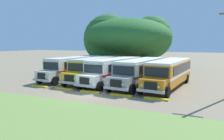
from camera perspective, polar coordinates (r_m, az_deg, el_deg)
The scene contains 13 objects.
ground_plane at distance 19.95m, azimuth -6.32°, elevation -6.19°, with size 220.00×220.00×0.00m, color #84755B.
foreground_grass_strip at distance 13.79m, azimuth -25.07°, elevation -12.79°, with size 80.00×11.09×0.01m, color olive.
parked_bus_slot_0 at distance 28.64m, azimuth -9.87°, elevation 0.92°, with size 3.22×10.92×2.82m.
parked_bus_slot_1 at distance 26.94m, azimuth -4.23°, elevation 0.64°, with size 2.79×10.85×2.82m.
parked_bus_slot_2 at distance 25.07m, azimuth 0.66°, elevation 0.19°, with size 3.55×10.97×2.82m.
parked_bus_slot_3 at distance 23.99m, azimuth 7.55°, elevation -0.17°, with size 3.42×10.95×2.82m.
parked_bus_slot_4 at distance 23.48m, azimuth 14.88°, elevation -0.49°, with size 3.49×10.96×2.82m.
curb_wheelstop_0 at distance 23.95m, azimuth -18.60°, elevation -4.13°, with size 2.00×0.36×0.15m, color yellow.
curb_wheelstop_1 at distance 21.97m, azimuth -12.72°, elevation -4.91°, with size 2.00×0.36×0.15m, color yellow.
curb_wheelstop_2 at distance 20.27m, azimuth -5.74°, elevation -5.76°, with size 2.00×0.36×0.15m, color yellow.
curb_wheelstop_3 at distance 18.92m, azimuth 2.39°, elevation -6.64°, with size 2.00×0.36×0.15m, color yellow.
curb_wheelstop_4 at distance 18.01m, azimuth 11.58°, elevation -7.48°, with size 2.00×0.36×0.15m, color yellow.
broad_shade_tree at distance 39.54m, azimuth 4.26°, elevation 8.47°, with size 15.42×16.89×9.76m.
Camera 1 is at (10.10, -16.61, 4.49)m, focal length 34.64 mm.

